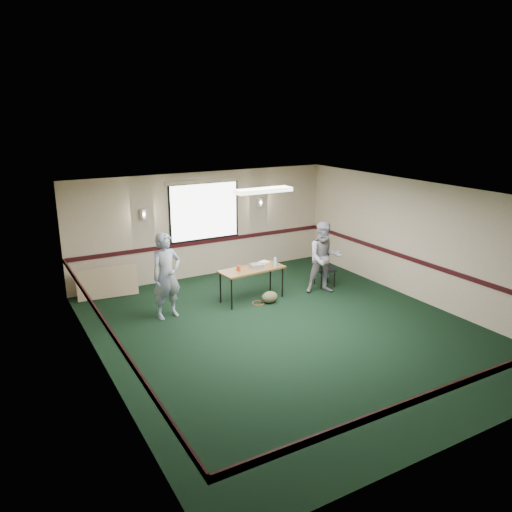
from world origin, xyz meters
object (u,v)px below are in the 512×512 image
folding_table (252,271)px  conference_chair (323,265)px  projector (256,266)px  person_left (166,276)px  person_right (324,258)px

folding_table → conference_chair: bearing=-3.9°
projector → conference_chair: conference_chair is taller
projector → person_left: (-2.12, 0.00, 0.11)m
projector → person_right: bearing=-7.4°
projector → conference_chair: bearing=7.4°
conference_chair → folding_table: bearing=-170.1°
folding_table → person_right: (1.72, -0.39, 0.16)m
projector → folding_table: bearing=-172.8°
conference_chair → projector: bearing=-170.1°
folding_table → person_right: 1.78m
projector → person_right: size_ratio=0.16×
conference_chair → person_right: (-0.31, -0.43, 0.34)m
projector → conference_chair: size_ratio=0.32×
folding_table → person_left: size_ratio=0.85×
folding_table → person_right: size_ratio=0.90×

